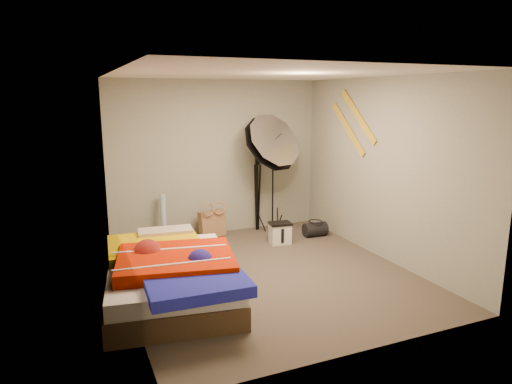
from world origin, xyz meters
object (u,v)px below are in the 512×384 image
wrapping_roll (164,219)px  duffel_bag (315,229)px  camera_tripod (257,189)px  camera_case (280,234)px  tote_bag (212,224)px  bed (172,274)px  photo_umbrella (270,144)px

wrapping_roll → duffel_bag: (2.33, -0.64, -0.27)m
camera_tripod → camera_case: bearing=-88.0°
camera_case → camera_tripod: camera_tripod is taller
wrapping_roll → duffel_bag: bearing=-15.2°
tote_bag → camera_case: size_ratio=1.39×
tote_bag → duffel_bag: bearing=-34.5°
camera_case → bed: bed is taller
wrapping_roll → camera_case: wrapping_roll is taller
camera_case → bed: bearing=-140.0°
tote_bag → camera_case: 1.14m
bed → camera_case: bearing=33.0°
camera_case → duffel_bag: (0.69, 0.12, -0.04)m
photo_umbrella → camera_tripod: bearing=104.7°
tote_bag → duffel_bag: 1.68m
tote_bag → camera_tripod: 0.97m
camera_case → camera_tripod: size_ratio=0.25×
camera_case → bed: size_ratio=0.14×
camera_case → wrapping_roll: bearing=162.3°
photo_umbrella → camera_tripod: photo_umbrella is taller
duffel_bag → photo_umbrella: 1.56m
photo_umbrella → bed: bearing=-138.5°
tote_bag → photo_umbrella: 1.59m
bed → tote_bag: bearing=61.2°
bed → duffel_bag: bearing=27.7°
duffel_bag → photo_umbrella: (-0.64, 0.39, 1.37)m
camera_case → photo_umbrella: (0.06, 0.51, 1.33)m
wrapping_roll → camera_tripod: camera_tripod is taller
tote_bag → bed: size_ratio=0.19×
tote_bag → bed: bearing=-131.6°
bed → camera_tripod: (1.95, 2.12, 0.42)m
tote_bag → camera_case: tote_bag is taller
wrapping_roll → camera_tripod: (1.61, 0.08, 0.33)m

